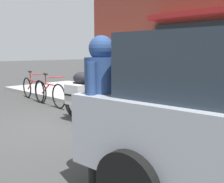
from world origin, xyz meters
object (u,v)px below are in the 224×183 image
(sandwich_board_sign, at_px, (99,84))
(pedestrian_walking, at_px, (102,92))
(second_bicycle_by_cafe, at_px, (33,88))
(touring_motorcycle, at_px, (93,95))
(parked_bicycle, at_px, (49,93))

(sandwich_board_sign, bearing_deg, pedestrian_walking, -42.62)
(sandwich_board_sign, height_order, second_bicycle_by_cafe, sandwich_board_sign)
(second_bicycle_by_cafe, bearing_deg, touring_motorcycle, -7.48)
(pedestrian_walking, height_order, second_bicycle_by_cafe, pedestrian_walking)
(touring_motorcycle, relative_size, parked_bicycle, 1.27)
(pedestrian_walking, bearing_deg, parked_bicycle, 155.22)
(sandwich_board_sign, bearing_deg, parked_bicycle, -132.04)
(pedestrian_walking, bearing_deg, sandwich_board_sign, 137.38)
(pedestrian_walking, bearing_deg, second_bicycle_by_cafe, 158.86)
(touring_motorcycle, height_order, pedestrian_walking, pedestrian_walking)
(sandwich_board_sign, xyz_separation_m, second_bicycle_by_cafe, (-2.12, -0.94, -0.24))
(touring_motorcycle, height_order, sandwich_board_sign, touring_motorcycle)
(parked_bicycle, xyz_separation_m, sandwich_board_sign, (0.96, 1.07, 0.24))
(sandwich_board_sign, bearing_deg, second_bicycle_by_cafe, -156.10)
(touring_motorcycle, relative_size, second_bicycle_by_cafe, 1.25)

